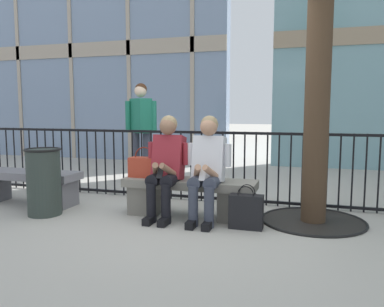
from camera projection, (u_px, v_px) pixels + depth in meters
name	position (u px, v px, depth m)	size (l,w,h in m)	color
ground_plane	(190.00, 216.00, 4.69)	(60.00, 60.00, 0.00)	#B2ADA3
stone_bench	(190.00, 194.00, 4.65)	(1.60, 0.44, 0.45)	gray
seated_person_with_phone	(166.00, 163.00, 4.56)	(0.52, 0.66, 1.21)	black
seated_person_companion	(207.00, 165.00, 4.42)	(0.52, 0.66, 1.21)	#383D4C
handbag_on_bench	(144.00, 167.00, 4.78)	(0.37, 0.18, 0.38)	#B23823
shopping_bag	(246.00, 211.00, 4.17)	(0.36, 0.16, 0.48)	black
bystander_at_railing	(141.00, 127.00, 6.40)	(0.55, 0.41, 1.71)	#383D4C
plaza_railing	(207.00, 166.00, 5.39)	(8.02, 0.04, 0.99)	black
stone_bench_far	(24.00, 184.00, 5.29)	(1.60, 0.44, 0.45)	slate
trash_can	(44.00, 181.00, 4.70)	(0.43, 0.43, 0.82)	#2D3833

